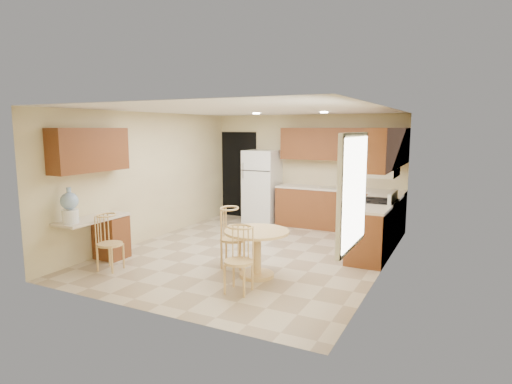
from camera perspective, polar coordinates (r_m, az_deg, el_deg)
The scene contains 30 objects.
floor at distance 7.67m, azimuth -0.61°, elevation -8.11°, with size 5.50×5.50×0.00m, color tan.
ceiling at distance 7.36m, azimuth -0.65°, elevation 10.88°, with size 4.50×5.50×0.02m, color white.
wall_back at distance 9.92m, azimuth 6.65°, elevation 2.99°, with size 4.50×0.02×2.50m, color beige.
wall_front at distance 5.15m, azimuth -14.75°, elevation -2.36°, with size 4.50×0.02×2.50m, color beige.
wall_left at distance 8.67m, azimuth -13.99°, elevation 2.00°, with size 0.02×5.50×2.50m, color beige.
wall_right at distance 6.70m, azimuth 16.75°, elevation 0.03°, with size 0.02×5.50×2.50m, color beige.
doorway at distance 10.65m, azimuth -2.28°, elevation 2.34°, with size 0.90×0.02×2.10m, color black.
base_cab_back at distance 9.49m, azimuth 10.92°, elevation -2.33°, with size 2.75×0.60×0.87m, color brown.
counter_back at distance 9.42m, azimuth 11.00°, elevation 0.39°, with size 2.75×0.63×0.04m, color beige.
base_cab_right_a at distance 8.69m, azimuth 16.69°, elevation -3.54°, with size 0.60×0.59×0.87m, color brown.
counter_right_a at distance 8.61m, azimuth 16.82°, elevation -0.57°, with size 0.63×0.59×0.04m, color beige.
base_cab_right_b at distance 7.30m, azimuth 14.69°, elevation -5.73°, with size 0.60×0.80×0.87m, color brown.
counter_right_b at distance 7.20m, azimuth 14.83°, elevation -2.22°, with size 0.63×0.80×0.04m, color beige.
upper_cab_back at distance 9.46m, azimuth 11.38°, elevation 6.26°, with size 2.75×0.33×0.70m, color brown.
upper_cab_right at distance 7.86m, azimuth 17.28°, elevation 5.61°, with size 0.33×2.42×0.70m, color brown.
upper_cab_left at distance 7.36m, azimuth -21.29°, elevation 5.24°, with size 0.33×1.40×0.70m, color brown.
sink at distance 9.42m, azimuth 10.85°, elevation 0.53°, with size 0.78×0.44×0.01m, color silver.
range_hood at distance 7.88m, azimuth 16.50°, elevation 2.51°, with size 0.50×0.76×0.14m, color silver.
desk_pedestal at distance 7.70m, azimuth -18.72°, elevation -5.73°, with size 0.48×0.42×0.72m, color brown.
desk_top at distance 7.37m, azimuth -20.96°, elevation -3.38°, with size 0.50×1.20×0.04m, color beige.
window at distance 4.88m, azimuth 12.85°, elevation 0.08°, with size 0.06×1.12×1.30m.
can_light_a at distance 8.65m, azimuth 0.05°, elevation 10.43°, with size 0.14×0.14×0.02m, color white.
can_light_b at distance 8.13m, azimuth 9.07°, elevation 10.45°, with size 0.14×0.14×0.02m, color white.
refrigerator at distance 10.02m, azimuth 0.81°, elevation 0.76°, with size 0.75×0.73×1.69m.
stove at distance 8.04m, azimuth 15.69°, elevation -4.21°, with size 0.65×0.76×1.09m.
dining_table at distance 6.37m, azimuth 0.11°, elevation -7.29°, with size 0.96×0.96×0.71m.
chair_table_a at distance 6.72m, azimuth -3.50°, elevation -5.42°, with size 0.42×0.54×0.95m.
chair_table_b at distance 5.70m, azimuth -2.76°, elevation -8.36°, with size 0.39×0.39×0.89m.
chair_desk at distance 6.97m, azimuth -19.43°, elevation -5.81°, with size 0.38×0.50×0.87m.
water_crock at distance 7.05m, azimuth -23.59°, elevation -1.85°, with size 0.26×0.26×0.54m.
Camera 1 is at (3.36, -6.54, 2.20)m, focal length 30.00 mm.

